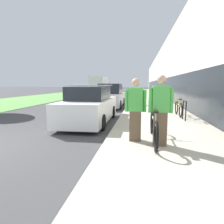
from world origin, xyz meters
The scene contains 11 objects.
sidewalk_slab centered at (5.21, 21.00, 0.07)m, with size 3.62×70.00×0.15m.
storefront_facade centered at (12.06, 29.00, 3.31)m, with size 10.01×70.00×6.64m.
lawn_strip centered at (-7.72, 25.00, 0.01)m, with size 7.84×70.00×0.03m.
tandem_bicycle centered at (4.73, 1.02, 0.54)m, with size 0.52×2.48×0.92m.
person_rider centered at (4.86, 0.72, 1.04)m, with size 0.60×0.24×1.77m.
person_bystander centered at (4.23, 1.07, 1.00)m, with size 0.58×0.23×1.70m.
bike_rack_hoop centered at (6.24, 4.51, 0.66)m, with size 0.05×0.60×0.84m.
cruiser_bike_nearest centered at (6.22, 5.76, 0.51)m, with size 0.52×1.77×0.86m.
parked_sedan_curbside centered at (2.17, 4.11, 0.73)m, with size 1.86×4.61×1.65m.
vintage_roadster_curbside centered at (2.18, 10.38, 0.77)m, with size 1.82×4.66×1.72m.
moving_truck centered at (-2.15, 27.44, 1.43)m, with size 2.27×6.77×2.83m.
Camera 1 is at (4.35, -4.32, 1.69)m, focal length 32.00 mm.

